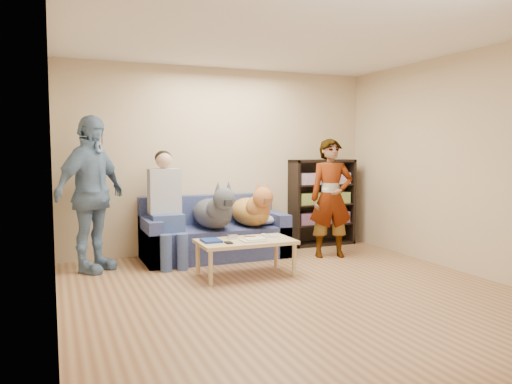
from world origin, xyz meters
name	(u,v)px	position (x,y,z in m)	size (l,w,h in m)	color
ground	(302,297)	(0.00, 0.00, 0.00)	(5.00, 5.00, 0.00)	brown
ceiling	(304,28)	(0.00, 0.00, 2.60)	(5.00, 5.00, 0.00)	white
wall_back	(221,160)	(0.00, 2.50, 1.30)	(4.50, 4.50, 0.00)	tan
wall_left	(52,170)	(-2.25, 0.00, 1.30)	(5.00, 5.00, 0.00)	tan
wall_right	(479,163)	(2.25, 0.00, 1.30)	(5.00, 5.00, 0.00)	tan
blanket	(264,220)	(0.43, 1.95, 0.49)	(0.36, 0.31, 0.12)	#B0AFB4
person_standing_right	(331,198)	(1.23, 1.51, 0.80)	(0.58, 0.38, 1.60)	gray
person_standing_left	(91,194)	(-1.83, 1.91, 0.93)	(1.09, 0.45, 1.86)	#7998C2
held_controller	(326,189)	(1.03, 1.31, 0.95)	(0.04, 0.11, 0.03)	white
notebook_blue	(211,241)	(-0.61, 1.05, 0.43)	(0.20, 0.26, 0.03)	navy
papers	(253,240)	(-0.16, 0.90, 0.43)	(0.26, 0.20, 0.01)	beige
magazine	(255,239)	(-0.13, 0.92, 0.44)	(0.22, 0.17, 0.01)	beige
camera_silver	(232,237)	(-0.33, 1.12, 0.45)	(0.11, 0.06, 0.05)	#ACACB0
controller_a	(265,236)	(0.07, 1.10, 0.43)	(0.04, 0.13, 0.03)	white
controller_b	(273,236)	(0.15, 1.02, 0.43)	(0.09, 0.06, 0.03)	white
headphone_cup_a	(262,238)	(-0.01, 0.98, 0.43)	(0.07, 0.07, 0.02)	white
headphone_cup_b	(260,237)	(-0.01, 1.06, 0.43)	(0.07, 0.07, 0.02)	silver
pen_orange	(249,242)	(-0.23, 0.84, 0.42)	(0.01, 0.01, 0.14)	orange
pen_black	(250,236)	(-0.09, 1.18, 0.42)	(0.01, 0.01, 0.14)	black
wallet	(229,243)	(-0.46, 0.88, 0.43)	(0.07, 0.12, 0.01)	black
sofa	(214,237)	(-0.25, 2.10, 0.28)	(1.90, 0.85, 0.82)	#515B93
person_seated	(166,203)	(-0.92, 1.97, 0.77)	(0.40, 0.73, 1.47)	#426393
dog_gray	(214,211)	(-0.31, 1.85, 0.66)	(0.45, 1.27, 0.65)	#4C4C56
dog_tan	(252,210)	(0.23, 1.88, 0.65)	(0.43, 1.18, 0.63)	#BF833A
coffee_table	(246,244)	(-0.21, 1.00, 0.37)	(1.10, 0.60, 0.42)	#D6B583
bookshelf	(322,200)	(1.55, 2.33, 0.68)	(1.00, 0.34, 1.30)	black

